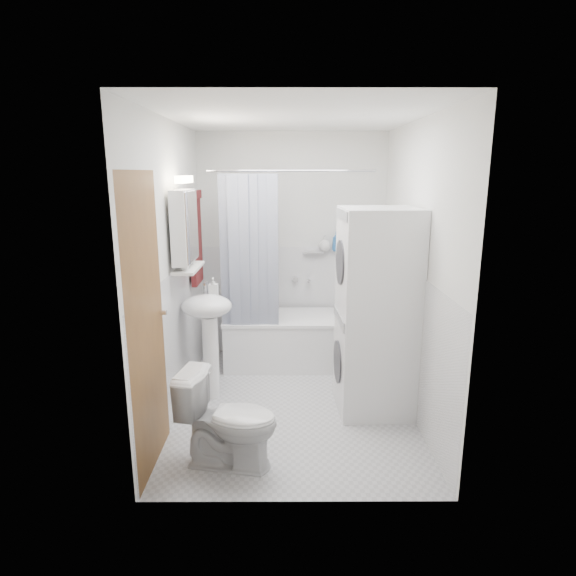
{
  "coord_description": "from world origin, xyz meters",
  "views": [
    {
      "loc": [
        -0.07,
        -3.88,
        1.98
      ],
      "look_at": [
        -0.05,
        0.15,
        1.01
      ],
      "focal_mm": 30.0,
      "sensor_mm": 36.0,
      "label": 1
    }
  ],
  "objects_px": {
    "bathtub": "(291,338)",
    "toilet": "(229,420)",
    "sink": "(208,322)",
    "washer_dryer": "(376,312)"
  },
  "relations": [
    {
      "from": "bathtub",
      "to": "toilet",
      "type": "xyz_separation_m",
      "value": [
        -0.44,
        -1.82,
        0.04
      ]
    },
    {
      "from": "bathtub",
      "to": "sink",
      "type": "bearing_deg",
      "value": -133.9
    },
    {
      "from": "sink",
      "to": "washer_dryer",
      "type": "height_order",
      "value": "washer_dryer"
    },
    {
      "from": "bathtub",
      "to": "washer_dryer",
      "type": "height_order",
      "value": "washer_dryer"
    },
    {
      "from": "sink",
      "to": "toilet",
      "type": "xyz_separation_m",
      "value": [
        0.3,
        -1.05,
        -0.37
      ]
    },
    {
      "from": "washer_dryer",
      "to": "toilet",
      "type": "height_order",
      "value": "washer_dryer"
    },
    {
      "from": "washer_dryer",
      "to": "sink",
      "type": "bearing_deg",
      "value": 168.74
    },
    {
      "from": "bathtub",
      "to": "sink",
      "type": "relative_size",
      "value": 1.32
    },
    {
      "from": "bathtub",
      "to": "washer_dryer",
      "type": "xyz_separation_m",
      "value": [
        0.7,
        -0.99,
        0.57
      ]
    },
    {
      "from": "sink",
      "to": "washer_dryer",
      "type": "distance_m",
      "value": 1.46
    }
  ]
}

